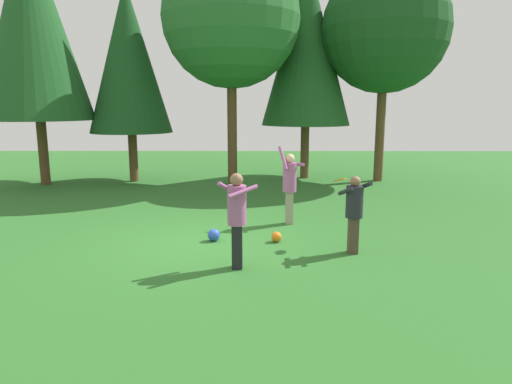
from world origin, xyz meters
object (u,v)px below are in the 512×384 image
(ball_orange, at_px, (276,237))
(tree_far_right, at_px, (385,29))
(frisbee, at_px, (340,180))
(tree_far_left, at_px, (32,21))
(person_bystander, at_px, (237,212))
(ball_blue, at_px, (214,235))
(person_catcher, at_px, (354,208))
(tree_center, at_px, (231,18))
(tree_left, at_px, (128,59))
(tree_right, at_px, (307,45))
(person_thrower, at_px, (290,182))

(ball_orange, bearing_deg, tree_far_right, 62.37)
(frisbee, height_order, tree_far_left, tree_far_left)
(person_bystander, height_order, ball_blue, person_bystander)
(person_catcher, distance_m, tree_center, 10.10)
(tree_left, height_order, tree_right, tree_right)
(person_bystander, bearing_deg, person_thrower, 34.41)
(tree_far_right, xyz_separation_m, tree_far_left, (-12.74, -0.90, 0.15))
(person_bystander, distance_m, frisbee, 2.60)
(person_thrower, distance_m, tree_center, 7.93)
(ball_blue, bearing_deg, person_catcher, -15.41)
(person_catcher, xyz_separation_m, tree_right, (-0.03, 9.67, 4.31))
(person_thrower, distance_m, ball_orange, 1.86)
(person_bystander, height_order, tree_far_left, tree_far_left)
(person_bystander, xyz_separation_m, tree_center, (-0.61, 9.14, 4.93))
(person_catcher, xyz_separation_m, tree_far_left, (-9.94, 8.06, 4.92))
(person_thrower, height_order, tree_left, tree_left)
(ball_blue, distance_m, ball_orange, 1.37)
(person_bystander, bearing_deg, ball_orange, 28.61)
(tree_center, distance_m, tree_far_right, 5.74)
(person_bystander, height_order, tree_right, tree_right)
(frisbee, xyz_separation_m, tree_far_right, (2.99, 8.34, 4.31))
(person_catcher, xyz_separation_m, ball_orange, (-1.51, 0.72, -0.81))
(person_thrower, bearing_deg, frisbee, 0.00)
(person_catcher, distance_m, ball_orange, 1.86)
(person_catcher, bearing_deg, tree_right, -17.04)
(tree_center, bearing_deg, tree_left, 172.30)
(ball_blue, bearing_deg, tree_far_right, 55.15)
(person_thrower, distance_m, tree_right, 8.56)
(ball_orange, height_order, tree_center, tree_center)
(person_thrower, bearing_deg, tree_center, 167.00)
(person_thrower, relative_size, tree_far_left, 0.21)
(tree_center, bearing_deg, tree_far_left, -178.41)
(person_thrower, relative_size, tree_center, 0.23)
(ball_blue, bearing_deg, tree_left, 116.06)
(person_thrower, relative_size, tree_left, 0.26)
(frisbee, height_order, tree_center, tree_center)
(ball_blue, xyz_separation_m, tree_right, (2.85, 8.87, 5.11))
(person_catcher, xyz_separation_m, ball_blue, (-2.88, 0.79, -0.79))
(ball_orange, distance_m, tree_left, 10.64)
(person_catcher, relative_size, tree_far_left, 0.17)
(frisbee, bearing_deg, ball_orange, 175.23)
(frisbee, distance_m, tree_far_left, 13.05)
(person_catcher, xyz_separation_m, person_bystander, (-2.29, -0.89, 0.12))
(ball_blue, height_order, tree_right, tree_right)
(person_thrower, height_order, ball_orange, person_thrower)
(tree_center, relative_size, tree_far_left, 0.91)
(ball_orange, distance_m, tree_center, 9.64)
(tree_far_right, bearing_deg, tree_right, 165.79)
(ball_orange, bearing_deg, tree_center, 100.42)
(person_catcher, height_order, tree_far_left, tree_far_left)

